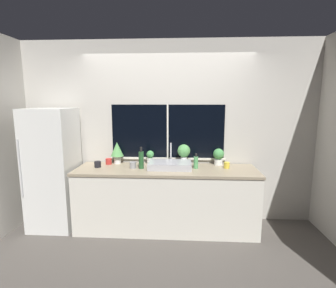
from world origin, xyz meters
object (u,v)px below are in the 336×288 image
object	(u,v)px
refrigerator	(53,169)
mug_black	(98,164)
bottle_tall	(141,160)
mug_grey	(133,165)
potted_plant_center_right	(184,152)
potted_plant_far_left	(117,150)
potted_plant_center_left	(150,157)
mug_yellow	(227,165)
soap_bottle	(196,162)
mug_red	(109,161)
potted_plant_far_right	(219,156)
sink	(170,165)

from	to	relation	value
refrigerator	mug_black	xyz separation A→B (m)	(0.64, 0.03, 0.07)
bottle_tall	mug_grey	distance (m)	0.15
mug_black	bottle_tall	bearing A→B (deg)	-2.62
mug_black	potted_plant_center_right	bearing A→B (deg)	11.17
potted_plant_far_left	potted_plant_center_left	bearing A→B (deg)	0.00
bottle_tall	mug_yellow	bearing A→B (deg)	4.07
soap_bottle	mug_red	size ratio (longest dim) A/B	2.36
mug_red	mug_grey	distance (m)	0.45
mug_red	mug_yellow	bearing A→B (deg)	-4.33
potted_plant_center_left	mug_red	world-z (taller)	potted_plant_center_left
potted_plant_center_left	mug_grey	bearing A→B (deg)	-129.20
potted_plant_far_right	mug_black	size ratio (longest dim) A/B	2.62
mug_yellow	potted_plant_far_right	bearing A→B (deg)	116.66
sink	mug_red	size ratio (longest dim) A/B	6.61
mug_red	sink	bearing A→B (deg)	-10.59
potted_plant_far_right	mug_yellow	xyz separation A→B (m)	(0.09, -0.19, -0.09)
refrigerator	mug_red	world-z (taller)	refrigerator
mug_black	mug_grey	xyz separation A→B (m)	(0.51, -0.02, 0.00)
sink	potted_plant_far_left	distance (m)	0.85
potted_plant_center_right	bottle_tall	xyz separation A→B (m)	(-0.59, -0.27, -0.06)
potted_plant_far_left	soap_bottle	world-z (taller)	potted_plant_far_left
mug_black	mug_red	distance (m)	0.21
mug_yellow	mug_red	bearing A→B (deg)	175.67
sink	potted_plant_far_left	size ratio (longest dim) A/B	1.83
potted_plant_center_right	mug_grey	distance (m)	0.77
soap_bottle	mug_red	xyz separation A→B (m)	(-1.29, 0.17, -0.05)
mug_black	potted_plant_center_left	bearing A→B (deg)	18.48
potted_plant_far_left	potted_plant_center_left	world-z (taller)	potted_plant_far_left
potted_plant_center_right	mug_yellow	world-z (taller)	potted_plant_center_right
potted_plant_far_right	mug_black	bearing A→B (deg)	-172.07
refrigerator	mug_grey	xyz separation A→B (m)	(1.15, 0.02, 0.07)
sink	potted_plant_center_right	size ratio (longest dim) A/B	1.99
soap_bottle	potted_plant_center_right	bearing A→B (deg)	127.48
soap_bottle	mug_yellow	world-z (taller)	soap_bottle
refrigerator	sink	size ratio (longest dim) A/B	2.87
potted_plant_center_left	mug_yellow	bearing A→B (deg)	-9.53
soap_bottle	mug_grey	world-z (taller)	soap_bottle
mug_black	mug_yellow	world-z (taller)	same
potted_plant_far_right	mug_black	distance (m)	1.75
soap_bottle	sink	bearing A→B (deg)	-178.92
refrigerator	mug_red	bearing A→B (deg)	16.49
potted_plant_center_left	potted_plant_far_right	distance (m)	1.01
potted_plant_far_left	potted_plant_far_right	xyz separation A→B (m)	(1.51, -0.00, -0.06)
refrigerator	mug_yellow	size ratio (longest dim) A/B	20.02
refrigerator	mug_yellow	world-z (taller)	refrigerator
potted_plant_far_right	mug_yellow	size ratio (longest dim) A/B	2.85
mug_black	mug_yellow	distance (m)	1.83
bottle_tall	mug_black	distance (m)	0.64
potted_plant_center_left	potted_plant_far_left	bearing A→B (deg)	-180.00
refrigerator	soap_bottle	bearing A→B (deg)	1.54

